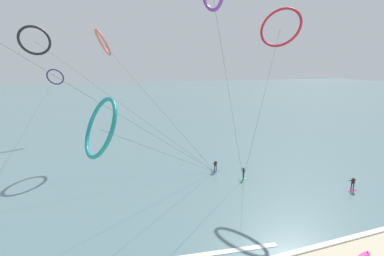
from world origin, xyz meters
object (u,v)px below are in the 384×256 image
object	(u,v)px
kite_crimson	(280,27)
kite_navy	(55,77)
surfer_emerald	(243,174)
surfboard_spare	(363,256)
surfer_cobalt	(215,167)
kite_coral	(103,42)
kite_teal	(100,128)
surfer_magenta	(353,184)
kite_charcoal	(35,40)

from	to	relation	value
kite_crimson	kite_navy	bearing A→B (deg)	-167.27
surfer_emerald	kite_crimson	world-z (taller)	kite_crimson
kite_crimson	surfboard_spare	size ratio (longest dim) A/B	10.99
surfer_cobalt	kite_coral	xyz separation A→B (m)	(-14.13, 14.29, 17.22)
surfer_emerald	kite_navy	bearing A→B (deg)	-107.21
surfer_emerald	kite_navy	xyz separation A→B (m)	(-26.59, 29.28, 11.32)
kite_teal	surfboard_spare	bearing A→B (deg)	51.19
surfer_magenta	kite_teal	world-z (taller)	kite_teal
surfer_cobalt	kite_coral	size ratio (longest dim) A/B	0.08
surfer_magenta	kite_crimson	size ratio (longest dim) A/B	0.08
kite_charcoal	kite_crimson	world-z (taller)	kite_crimson
surfer_magenta	kite_coral	world-z (taller)	kite_coral
kite_crimson	kite_teal	size ratio (longest dim) A/B	1.37
surfer_emerald	surfboard_spare	bearing A→B (deg)	40.06
surfer_magenta	kite_coral	size ratio (longest dim) A/B	0.08
kite_coral	kite_navy	distance (m)	16.34
surfer_cobalt	surfboard_spare	distance (m)	19.80
kite_charcoal	kite_navy	bearing A→B (deg)	70.14
kite_coral	kite_navy	size ratio (longest dim) A/B	0.45
surfboard_spare	kite_teal	bearing A→B (deg)	162.02
kite_charcoal	kite_crimson	xyz separation A→B (m)	(29.38, -8.36, 1.56)
kite_teal	surfer_magenta	bearing A→B (deg)	75.51
kite_navy	kite_coral	bearing A→B (deg)	-84.29
surfer_cobalt	kite_crimson	distance (m)	19.87
kite_charcoal	surfboard_spare	distance (m)	41.20
surfer_cobalt	surfer_magenta	world-z (taller)	same
kite_charcoal	surfboard_spare	world-z (taller)	kite_charcoal
surfer_emerald	kite_teal	world-z (taller)	kite_teal
surfer_magenta	kite_teal	size ratio (longest dim) A/B	0.11
kite_charcoal	kite_teal	bearing A→B (deg)	-92.67
surfer_magenta	kite_charcoal	size ratio (longest dim) A/B	0.07
kite_teal	kite_coral	distance (m)	28.20
surfer_cobalt	surfer_magenta	xyz separation A→B (m)	(13.73, -9.75, 0.00)
surfer_emerald	kite_crimson	xyz separation A→B (m)	(4.73, 1.29, 18.33)
surfer_emerald	kite_coral	distance (m)	29.81
kite_teal	surfboard_spare	size ratio (longest dim) A/B	8.04
surfer_cobalt	kite_navy	xyz separation A→B (m)	(-23.93, 25.95, 11.32)
surfboard_spare	kite_navy	bearing A→B (deg)	122.99
kite_navy	surfboard_spare	bearing A→B (deg)	-91.34
kite_crimson	surfer_cobalt	bearing A→B (deg)	-140.91
kite_crimson	kite_coral	world-z (taller)	kite_crimson
kite_charcoal	kite_coral	world-z (taller)	kite_coral
kite_crimson	kite_navy	world-z (taller)	kite_crimson
kite_charcoal	surfer_emerald	bearing A→B (deg)	-46.86
surfer_cobalt	kite_charcoal	distance (m)	28.37
surfer_cobalt	kite_coral	distance (m)	26.47
surfer_cobalt	kite_teal	distance (m)	21.18
surfer_cobalt	surfer_magenta	bearing A→B (deg)	-43.34
surfer_cobalt	surfer_emerald	size ratio (longest dim) A/B	1.00
kite_charcoal	surfboard_spare	xyz separation A→B (m)	(27.29, -25.38, -17.55)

